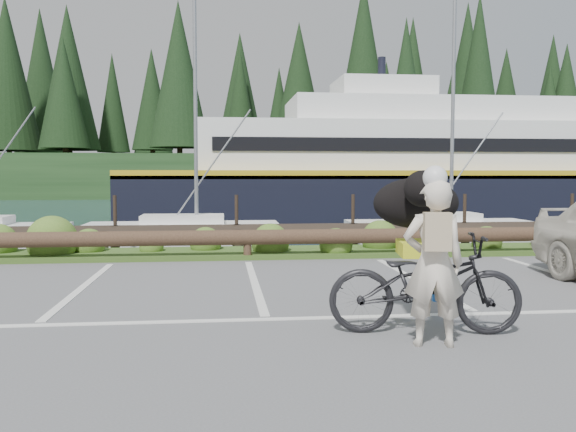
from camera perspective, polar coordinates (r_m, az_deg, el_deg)
The scene contains 7 objects.
ground at distance 7.65m, azimuth -2.30°, elevation -8.96°, with size 72.00×72.00×0.00m, color #555658.
harbor_backdrop at distance 85.93m, azimuth -5.69°, elevation 2.84°, with size 170.00×160.00×30.00m.
vegetation_strip at distance 12.86m, azimuth -3.95°, elevation -3.46°, with size 34.00×1.60×0.10m, color #3D5B21.
log_rail at distance 12.17m, azimuth -3.81°, elevation -4.12°, with size 32.00×0.30×0.60m, color #443021, non-canonical shape.
bicycle at distance 6.72m, azimuth 12.68°, elevation -6.20°, with size 0.71×2.05×1.08m, color black.
cyclist at distance 6.21m, azimuth 13.47°, elevation -4.34°, with size 0.60×0.40×1.66m, color beige.
dog at distance 7.27m, azimuth 11.90°, elevation 1.20°, with size 1.03×0.50×0.59m, color black.
Camera 1 is at (-0.51, -7.44, 1.72)m, focal length 38.00 mm.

